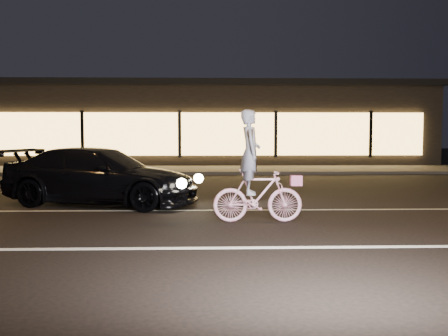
{
  "coord_description": "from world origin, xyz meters",
  "views": [
    {
      "loc": [
        1.36,
        -8.51,
        1.64
      ],
      "look_at": [
        1.64,
        0.6,
        1.0
      ],
      "focal_mm": 40.0,
      "sensor_mm": 36.0,
      "label": 1
    }
  ],
  "objects": [
    {
      "name": "ground",
      "position": [
        0.0,
        0.0,
        0.0
      ],
      "size": [
        90.0,
        90.0,
        0.0
      ],
      "primitive_type": "plane",
      "color": "black",
      "rests_on": "ground"
    },
    {
      "name": "cyclist",
      "position": [
        2.22,
        0.56,
        0.74
      ],
      "size": [
        1.64,
        0.57,
        2.07
      ],
      "rotation": [
        0.0,
        0.0,
        1.57
      ],
      "color": "#FA5292",
      "rests_on": "ground"
    },
    {
      "name": "sedan",
      "position": [
        -1.11,
        2.93,
        0.65
      ],
      "size": [
        4.84,
        2.99,
        1.31
      ],
      "rotation": [
        0.0,
        0.0,
        1.3
      ],
      "color": "black",
      "rests_on": "ground"
    },
    {
      "name": "storefront",
      "position": [
        0.0,
        18.97,
        2.15
      ],
      "size": [
        25.4,
        8.42,
        4.2
      ],
      "color": "black",
      "rests_on": "ground"
    },
    {
      "name": "sidewalk",
      "position": [
        0.0,
        13.0,
        0.06
      ],
      "size": [
        30.0,
        4.0,
        0.12
      ],
      "primitive_type": "cube",
      "color": "#383533",
      "rests_on": "ground"
    },
    {
      "name": "lane_stripe_far",
      "position": [
        0.0,
        2.0,
        0.0
      ],
      "size": [
        60.0,
        0.1,
        0.01
      ],
      "primitive_type": "cube",
      "color": "gray",
      "rests_on": "ground"
    },
    {
      "name": "lane_stripe_near",
      "position": [
        0.0,
        -1.5,
        0.0
      ],
      "size": [
        60.0,
        0.12,
        0.01
      ],
      "primitive_type": "cube",
      "color": "silver",
      "rests_on": "ground"
    }
  ]
}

